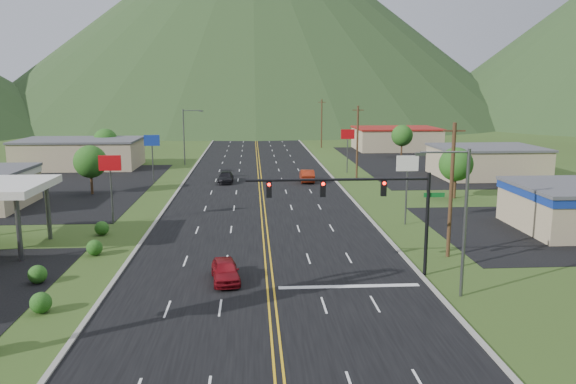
{
  "coord_description": "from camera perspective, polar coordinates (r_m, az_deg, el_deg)",
  "views": [
    {
      "loc": [
        -1.08,
        -21.59,
        12.51
      ],
      "look_at": [
        1.69,
        21.01,
        4.5
      ],
      "focal_mm": 35.0,
      "sensor_mm": 36.0,
      "label": 1
    }
  ],
  "objects": [
    {
      "name": "pole_sign_east_b",
      "position": [
        83.13,
        6.08,
        5.42
      ],
      "size": [
        2.0,
        0.18,
        6.4
      ],
      "color": "#59595E",
      "rests_on": "ground"
    },
    {
      "name": "pole_sign_west_a",
      "position": [
        53.7,
        -17.61,
        2.14
      ],
      "size": [
        2.0,
        0.18,
        6.4
      ],
      "color": "#59595E",
      "rests_on": "ground"
    },
    {
      "name": "pole_sign_west_b",
      "position": [
        75.08,
        -13.65,
        4.63
      ],
      "size": [
        2.0,
        0.18,
        6.4
      ],
      "color": "#59595E",
      "rests_on": "ground"
    },
    {
      "name": "tree_east_b",
      "position": [
        103.56,
        11.51,
        5.64
      ],
      "size": [
        3.84,
        3.84,
        5.82
      ],
      "color": "#382314",
      "rests_on": "ground"
    },
    {
      "name": "tree_east_a",
      "position": [
        66.33,
        16.7,
        2.71
      ],
      "size": [
        3.84,
        3.84,
        5.82
      ],
      "color": "#382314",
      "rests_on": "ground"
    },
    {
      "name": "building_west_far",
      "position": [
        94.1,
        -20.36,
        3.71
      ],
      "size": [
        18.4,
        11.4,
        4.5
      ],
      "color": "tan",
      "rests_on": "ground"
    },
    {
      "name": "utility_pole_c",
      "position": [
        117.73,
        3.43,
        7.01
      ],
      "size": [
        1.6,
        0.28,
        10.0
      ],
      "color": "#382314",
      "rests_on": "ground"
    },
    {
      "name": "curb_east",
      "position": [
        27.36,
        22.07,
        -17.41
      ],
      "size": [
        0.3,
        460.0,
        0.14
      ],
      "primitive_type": "cube",
      "color": "gray",
      "rests_on": "ground"
    },
    {
      "name": "streetlight_east",
      "position": [
        34.66,
        17.1,
        -2.05
      ],
      "size": [
        3.28,
        0.25,
        9.0
      ],
      "color": "#59595E",
      "rests_on": "ground"
    },
    {
      "name": "utility_pole_a",
      "position": [
        42.83,
        16.25,
        0.27
      ],
      "size": [
        1.6,
        0.28,
        10.0
      ],
      "color": "#382314",
      "rests_on": "ground"
    },
    {
      "name": "car_dark_mid",
      "position": [
        74.7,
        -6.36,
        1.47
      ],
      "size": [
        2.05,
        4.87,
        1.4
      ],
      "primitive_type": "imported",
      "rotation": [
        0.0,
        0.0,
        -0.02
      ],
      "color": "black",
      "rests_on": "ground"
    },
    {
      "name": "streetlight_west",
      "position": [
        92.49,
        -10.34,
        5.91
      ],
      "size": [
        3.28,
        0.25,
        9.0
      ],
      "color": "#59595E",
      "rests_on": "ground"
    },
    {
      "name": "pole_sign_east_a",
      "position": [
        52.08,
        12.02,
        2.16
      ],
      "size": [
        2.0,
        0.18,
        6.4
      ],
      "color": "#59595E",
      "rests_on": "ground"
    },
    {
      "name": "utility_pole_b",
      "position": [
        78.31,
        7.06,
        5.13
      ],
      "size": [
        1.6,
        0.28,
        10.0
      ],
      "color": "#382314",
      "rests_on": "ground"
    },
    {
      "name": "mountain_n",
      "position": [
        243.44,
        -3.6,
        17.68
      ],
      "size": [
        220.0,
        220.0,
        85.0
      ],
      "primitive_type": "cone",
      "color": "#1A3317",
      "rests_on": "ground"
    },
    {
      "name": "car_red_far",
      "position": [
        74.92,
        1.94,
        1.65
      ],
      "size": [
        1.88,
        5.07,
        1.66
      ],
      "primitive_type": "imported",
      "rotation": [
        0.0,
        0.0,
        3.12
      ],
      "color": "maroon",
      "rests_on": "ground"
    },
    {
      "name": "tree_west_a",
      "position": [
        69.76,
        -19.45,
        2.92
      ],
      "size": [
        3.84,
        3.84,
        5.82
      ],
      "color": "#382314",
      "rests_on": "ground"
    },
    {
      "name": "building_east_mid",
      "position": [
        84.06,
        19.52,
        2.94
      ],
      "size": [
        14.4,
        11.4,
        4.3
      ],
      "color": "tan",
      "rests_on": "ground"
    },
    {
      "name": "tree_west_b",
      "position": [
        96.98,
        -18.05,
        5.0
      ],
      "size": [
        3.84,
        3.84,
        5.82
      ],
      "color": "#382314",
      "rests_on": "ground"
    },
    {
      "name": "car_red_near",
      "position": [
        37.04,
        -6.38,
        -7.99
      ],
      "size": [
        2.22,
        4.42,
        1.44
      ],
      "primitive_type": "imported",
      "rotation": [
        0.0,
        0.0,
        0.13
      ],
      "color": "maroon",
      "rests_on": "ground"
    },
    {
      "name": "building_east_far",
      "position": [
        115.77,
        10.9,
        5.35
      ],
      "size": [
        16.4,
        12.4,
        4.5
      ],
      "color": "tan",
      "rests_on": "ground"
    },
    {
      "name": "utility_pole_d",
      "position": [
        157.44,
        1.62,
        7.93
      ],
      "size": [
        1.6,
        0.28,
        10.0
      ],
      "color": "#382314",
      "rests_on": "ground"
    },
    {
      "name": "traffic_signal",
      "position": [
        37.08,
        8.13,
        -0.64
      ],
      "size": [
        13.1,
        0.43,
        7.0
      ],
      "color": "black",
      "rests_on": "ground"
    }
  ]
}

